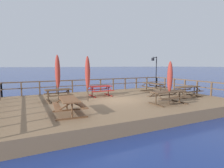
% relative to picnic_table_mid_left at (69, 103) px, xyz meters
% --- Properties ---
extents(ground_plane, '(600.00, 600.00, 0.00)m').
position_rel_picnic_table_mid_left_xyz_m(ground_plane, '(3.74, 2.38, -1.18)').
color(ground_plane, navy).
extents(wooden_deck, '(14.55, 9.12, 0.62)m').
position_rel_picnic_table_mid_left_xyz_m(wooden_deck, '(3.74, 2.38, -0.87)').
color(wooden_deck, '#846647').
rests_on(wooden_deck, ground).
extents(railing_waterside_far, '(14.35, 0.10, 1.09)m').
position_rel_picnic_table_mid_left_xyz_m(railing_waterside_far, '(3.74, 6.80, 0.16)').
color(railing_waterside_far, brown).
rests_on(railing_waterside_far, wooden_deck).
extents(railing_side_right, '(0.10, 8.92, 1.09)m').
position_rel_picnic_table_mid_left_xyz_m(railing_side_right, '(10.87, 2.38, 0.16)').
color(railing_side_right, brown).
rests_on(railing_side_right, wooden_deck).
extents(picnic_table_mid_left, '(1.53, 2.01, 0.78)m').
position_rel_picnic_table_mid_left_xyz_m(picnic_table_mid_left, '(0.00, 0.00, 0.00)').
color(picnic_table_mid_left, brown).
rests_on(picnic_table_mid_left, wooden_deck).
extents(picnic_table_mid_centre, '(2.23, 1.47, 0.78)m').
position_rel_picnic_table_mid_left_xyz_m(picnic_table_mid_centre, '(5.97, -0.17, 0.01)').
color(picnic_table_mid_centre, brown).
rests_on(picnic_table_mid_centre, wooden_deck).
extents(picnic_table_back_right, '(1.69, 1.45, 0.78)m').
position_rel_picnic_table_mid_left_xyz_m(picnic_table_back_right, '(0.10, 3.64, -0.01)').
color(picnic_table_back_right, brown).
rests_on(picnic_table_back_right, wooden_deck).
extents(picnic_table_front_right, '(1.48, 2.25, 0.78)m').
position_rel_picnic_table_mid_left_xyz_m(picnic_table_front_right, '(8.32, 4.18, 0.01)').
color(picnic_table_front_right, brown).
rests_on(picnic_table_front_right, wooden_deck).
extents(picnic_table_mid_right, '(1.70, 1.42, 0.78)m').
position_rel_picnic_table_mid_left_xyz_m(picnic_table_mid_right, '(3.33, 4.24, -0.01)').
color(picnic_table_mid_right, maroon).
rests_on(picnic_table_mid_right, wooden_deck).
extents(picnic_table_front_left, '(2.05, 1.41, 0.78)m').
position_rel_picnic_table_mid_left_xyz_m(picnic_table_front_left, '(8.96, 1.14, 0.00)').
color(picnic_table_front_left, brown).
rests_on(picnic_table_front_left, wooden_deck).
extents(patio_umbrella_short_mid, '(0.32, 0.32, 2.91)m').
position_rel_picnic_table_mid_left_xyz_m(patio_umbrella_short_mid, '(1.79, 2.62, 1.29)').
color(patio_umbrella_short_mid, '#4C3828').
rests_on(patio_umbrella_short_mid, wooden_deck).
extents(patio_umbrella_tall_front, '(0.32, 0.32, 2.57)m').
position_rel_picnic_table_mid_left_xyz_m(patio_umbrella_tall_front, '(6.01, -0.22, 1.08)').
color(patio_umbrella_tall_front, '#4C3828').
rests_on(patio_umbrella_tall_front, wooden_deck).
extents(patio_umbrella_tall_back_right, '(0.32, 0.32, 3.01)m').
position_rel_picnic_table_mid_left_xyz_m(patio_umbrella_tall_back_right, '(0.09, 3.57, 1.35)').
color(patio_umbrella_tall_back_right, '#4C3828').
rests_on(patio_umbrella_tall_back_right, wooden_deck).
extents(lamp_post_hooked, '(0.69, 0.24, 3.20)m').
position_rel_picnic_table_mid_left_xyz_m(lamp_post_hooked, '(10.12, 6.21, 1.55)').
color(lamp_post_hooked, black).
rests_on(lamp_post_hooked, wooden_deck).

